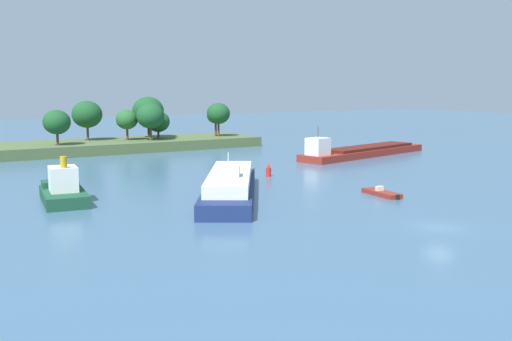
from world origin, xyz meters
The scene contains 8 objects.
ground_plane centered at (0.00, 0.00, 0.00)m, with size 400.00×400.00×0.00m, color #3D607F.
treeline_island centered at (-18.90, 75.64, 2.55)m, with size 95.12×16.04×10.17m.
white_riverboat centered at (-8.80, 21.92, 1.33)m, with size 17.35×23.55×5.34m.
tugboat centered at (-25.28, 28.61, 1.30)m, with size 5.39×9.95×5.08m.
cargo_barge centered at (29.78, 43.74, 0.94)m, with size 30.65×11.98×5.79m.
small_motorboat centered at (-0.86, 36.30, 0.22)m, with size 1.80×4.29×0.88m.
fishing_skiff centered at (6.32, 13.91, 0.28)m, with size 2.16×5.67×1.01m.
channel_buoy_red centered at (3.02, 32.48, 0.81)m, with size 0.70×0.70×1.90m.
Camera 1 is at (-39.54, -34.03, 12.16)m, focal length 40.98 mm.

